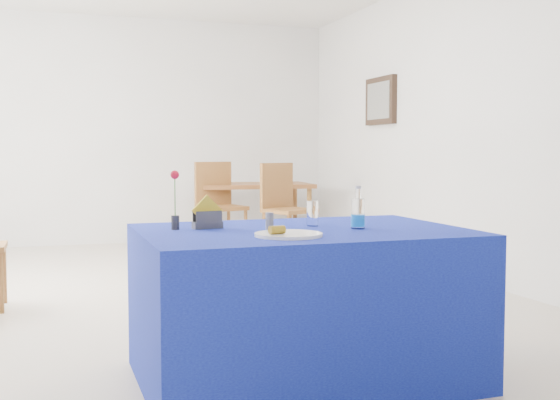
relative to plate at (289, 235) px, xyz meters
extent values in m
plane|color=beige|center=(0.02, 2.39, -0.77)|extent=(7.00, 7.00, 0.00)
plane|color=silver|center=(0.02, 5.89, 0.63)|extent=(5.00, 0.00, 5.00)
plane|color=silver|center=(0.02, -1.11, 0.63)|extent=(5.00, 0.00, 5.00)
plane|color=silver|center=(2.52, 2.39, 0.63)|extent=(0.00, 7.00, 7.00)
cube|color=black|center=(2.49, 3.99, 0.93)|extent=(0.06, 0.64, 0.52)
cube|color=#998C66|center=(2.47, 3.99, 0.93)|extent=(0.02, 0.52, 0.40)
cylinder|color=white|center=(0.00, 0.00, 0.00)|extent=(0.31, 0.31, 0.01)
cylinder|color=white|center=(0.27, 0.38, 0.06)|extent=(0.06, 0.06, 0.13)
cylinder|color=gray|center=(0.00, 0.30, 0.04)|extent=(0.03, 0.03, 0.08)
cylinder|color=#5E5E62|center=(0.01, 0.28, 0.04)|extent=(0.03, 0.03, 0.08)
cube|color=navy|center=(0.16, 0.25, -0.39)|extent=(1.60, 1.10, 0.76)
cylinder|color=white|center=(0.44, 0.19, 0.07)|extent=(0.07, 0.07, 0.15)
cylinder|color=#0D79E8|center=(0.44, 0.19, 0.03)|extent=(0.07, 0.07, 0.06)
cylinder|color=white|center=(0.44, 0.19, 0.17)|extent=(0.03, 0.03, 0.05)
cylinder|color=silver|center=(0.44, 0.19, 0.20)|extent=(0.03, 0.03, 0.01)
cube|color=#3D3D42|center=(-0.28, 0.43, 0.01)|extent=(0.15, 0.08, 0.03)
cube|color=#3C3C42|center=(-0.28, 0.41, 0.04)|extent=(0.14, 0.03, 0.09)
cube|color=#343438|center=(-0.28, 0.46, 0.04)|extent=(0.14, 0.03, 0.09)
cube|color=gold|center=(-0.28, 0.43, 0.08)|extent=(0.16, 0.02, 0.16)
cylinder|color=#242429|center=(-0.44, 0.44, 0.03)|extent=(0.04, 0.04, 0.07)
cylinder|color=#1B6B1A|center=(-0.44, 0.44, 0.14)|extent=(0.01, 0.01, 0.22)
sphere|color=red|center=(-0.44, 0.44, 0.26)|extent=(0.04, 0.04, 0.04)
cube|color=brown|center=(1.40, 5.19, -0.04)|extent=(1.43, 1.00, 0.05)
cylinder|color=brown|center=(0.76, 4.90, -0.41)|extent=(0.06, 0.06, 0.71)
cylinder|color=#915E2A|center=(1.96, 4.78, -0.41)|extent=(0.06, 0.06, 0.71)
cylinder|color=olive|center=(0.84, 5.60, -0.41)|extent=(0.06, 0.06, 0.71)
cylinder|color=brown|center=(2.03, 5.47, -0.41)|extent=(0.06, 0.06, 0.71)
cylinder|color=brown|center=(0.72, 4.45, -0.52)|extent=(0.04, 0.04, 0.49)
cylinder|color=brown|center=(1.10, 4.55, -0.52)|extent=(0.04, 0.04, 0.49)
cylinder|color=brown|center=(0.62, 4.83, -0.52)|extent=(0.04, 0.04, 0.49)
cylinder|color=brown|center=(1.00, 4.93, -0.52)|extent=(0.04, 0.04, 0.49)
cube|color=brown|center=(0.86, 4.69, -0.26)|extent=(0.56, 0.56, 0.04)
cube|color=brown|center=(0.81, 4.89, 0.01)|extent=(0.45, 0.16, 0.50)
cylinder|color=brown|center=(1.38, 3.88, -0.52)|extent=(0.04, 0.04, 0.49)
cylinder|color=brown|center=(1.73, 4.04, -0.52)|extent=(0.04, 0.04, 0.49)
cylinder|color=brown|center=(1.22, 4.24, -0.52)|extent=(0.04, 0.04, 0.49)
cylinder|color=brown|center=(1.58, 4.39, -0.52)|extent=(0.04, 0.04, 0.49)
cube|color=brown|center=(1.48, 4.14, -0.26)|extent=(0.60, 0.60, 0.04)
cube|color=brown|center=(1.39, 4.33, 0.00)|extent=(0.43, 0.22, 0.50)
cylinder|color=brown|center=(-1.35, 2.28, -0.55)|extent=(0.04, 0.04, 0.44)
cylinder|color=brown|center=(-1.35, 2.63, -0.55)|extent=(0.04, 0.04, 0.44)
cylinder|color=gold|center=(-0.06, -0.02, 0.03)|extent=(0.08, 0.05, 0.04)
cylinder|color=beige|center=(-0.03, -0.01, 0.03)|extent=(0.01, 0.03, 0.03)
camera|label=1|loc=(-1.06, -3.00, 0.38)|focal=45.00mm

